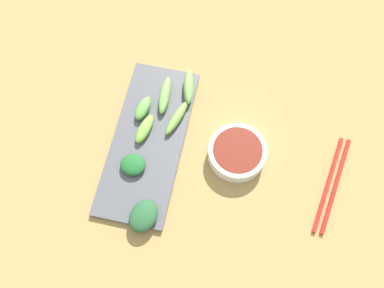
# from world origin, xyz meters

# --- Properties ---
(tabletop) EXTENTS (2.10, 2.10, 0.02)m
(tabletop) POSITION_xyz_m (0.00, 0.00, 0.01)
(tabletop) COLOR #987C49
(tabletop) RESTS_ON ground
(sauce_bowl) EXTENTS (0.13, 0.13, 0.04)m
(sauce_bowl) POSITION_xyz_m (-0.13, -0.02, 0.04)
(sauce_bowl) COLOR white
(sauce_bowl) RESTS_ON tabletop
(serving_plate) EXTENTS (0.16, 0.39, 0.01)m
(serving_plate) POSITION_xyz_m (0.08, -0.01, 0.03)
(serving_plate) COLOR #4C4D54
(serving_plate) RESTS_ON tabletop
(broccoli_stalk_0) EXTENTS (0.04, 0.07, 0.02)m
(broccoli_stalk_0) POSITION_xyz_m (0.11, -0.08, 0.04)
(broccoli_stalk_0) COLOR #5FA046
(broccoli_stalk_0) RESTS_ON serving_plate
(broccoli_stalk_1) EXTENTS (0.04, 0.08, 0.02)m
(broccoli_stalk_1) POSITION_xyz_m (0.09, -0.03, 0.04)
(broccoli_stalk_1) COLOR #73B040
(broccoli_stalk_1) RESTS_ON serving_plate
(broccoli_leafy_2) EXTENTS (0.06, 0.06, 0.02)m
(broccoli_leafy_2) POSITION_xyz_m (0.09, 0.05, 0.04)
(broccoli_leafy_2) COLOR #1E5D29
(broccoli_leafy_2) RESTS_ON serving_plate
(broccoli_leafy_3) EXTENTS (0.07, 0.08, 0.03)m
(broccoli_leafy_3) POSITION_xyz_m (0.04, 0.16, 0.05)
(broccoli_leafy_3) COLOR #255431
(broccoli_leafy_3) RESTS_ON serving_plate
(broccoli_stalk_4) EXTENTS (0.03, 0.10, 0.02)m
(broccoli_stalk_4) POSITION_xyz_m (0.06, -0.13, 0.04)
(broccoli_stalk_4) COLOR #6FAA4F
(broccoli_stalk_4) RESTS_ON serving_plate
(broccoli_stalk_5) EXTENTS (0.05, 0.10, 0.02)m
(broccoli_stalk_5) POSITION_xyz_m (0.02, -0.08, 0.04)
(broccoli_stalk_5) COLOR #74AB47
(broccoli_stalk_5) RESTS_ON serving_plate
(broccoli_stalk_6) EXTENTS (0.04, 0.09, 0.03)m
(broccoli_stalk_6) POSITION_xyz_m (0.01, -0.16, 0.05)
(broccoli_stalk_6) COLOR #76B055
(broccoli_stalk_6) RESTS_ON serving_plate
(chopsticks) EXTENTS (0.06, 0.23, 0.01)m
(chopsticks) POSITION_xyz_m (-0.34, -0.00, 0.02)
(chopsticks) COLOR red
(chopsticks) RESTS_ON tabletop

